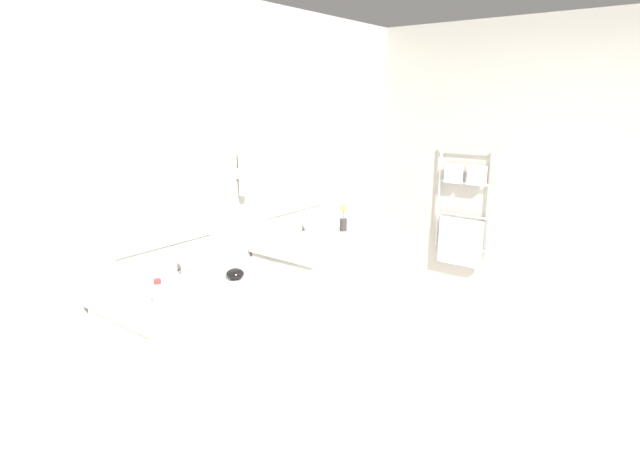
{
  "coord_description": "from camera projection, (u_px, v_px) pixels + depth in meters",
  "views": [
    {
      "loc": [
        -2.57,
        -0.41,
        1.93
      ],
      "look_at": [
        -0.01,
        1.55,
        1.1
      ],
      "focal_mm": 28.0,
      "sensor_mm": 36.0,
      "label": 1
    }
  ],
  "objects": [
    {
      "name": "wall_back",
      "position": [
        247.0,
        187.0,
        3.68
      ],
      "size": [
        5.44,
        0.14,
        2.6
      ],
      "color": "#B2ADA3",
      "rests_on": "ground_plane"
    },
    {
      "name": "wall_right",
      "position": [
        501.0,
        173.0,
        4.46
      ],
      "size": [
        0.13,
        4.31,
        2.6
      ],
      "color": "#B2ADA3",
      "rests_on": "ground_plane"
    },
    {
      "name": "vanity_left",
      "position": [
        209.0,
        349.0,
        3.1
      ],
      "size": [
        1.15,
        0.68,
        0.85
      ],
      "color": "white",
      "rests_on": "ground_plane"
    },
    {
      "name": "vanity_right",
      "position": [
        331.0,
        288.0,
        4.09
      ],
      "size": [
        1.15,
        0.68,
        0.85
      ],
      "color": "white",
      "rests_on": "ground_plane"
    },
    {
      "name": "faucet_left",
      "position": [
        184.0,
        264.0,
        3.08
      ],
      "size": [
        0.17,
        0.13,
        0.21
      ],
      "color": "silver",
      "rests_on": "vanity_left"
    },
    {
      "name": "faucet_right",
      "position": [
        313.0,
        224.0,
        4.07
      ],
      "size": [
        0.17,
        0.13,
        0.21
      ],
      "color": "silver",
      "rests_on": "vanity_right"
    },
    {
      "name": "toiletry_bottle",
      "position": [
        158.0,
        295.0,
        2.66
      ],
      "size": [
        0.06,
        0.06,
        0.16
      ],
      "color": "silver",
      "rests_on": "vanity_left"
    },
    {
      "name": "amenity_bowl",
      "position": [
        235.0,
        274.0,
        3.1
      ],
      "size": [
        0.11,
        0.11,
        0.07
      ],
      "color": "black",
      "rests_on": "vanity_left"
    },
    {
      "name": "flower_vase",
      "position": [
        343.0,
        220.0,
        4.22
      ],
      "size": [
        0.06,
        0.06,
        0.23
      ],
      "color": "#332D2D",
      "rests_on": "vanity_right"
    },
    {
      "name": "soap_dish",
      "position": [
        314.0,
        249.0,
        3.68
      ],
      "size": [
        0.09,
        0.06,
        0.04
      ],
      "color": "white",
      "rests_on": "vanity_right"
    }
  ]
}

